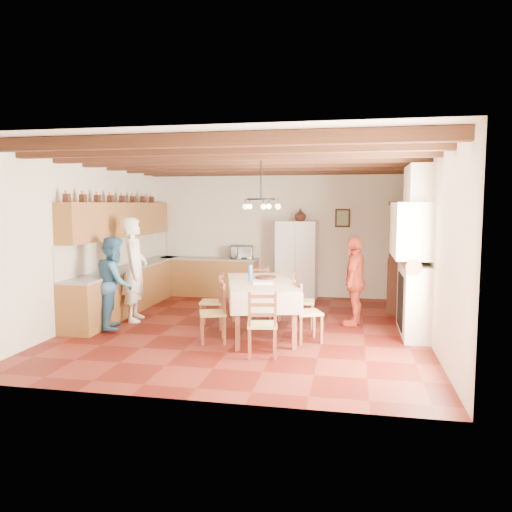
{
  "coord_description": "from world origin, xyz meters",
  "views": [
    {
      "loc": [
        1.78,
        -8.36,
        2.18
      ],
      "look_at": [
        0.1,
        0.3,
        1.25
      ],
      "focal_mm": 35.0,
      "sensor_mm": 36.0,
      "label": 1
    }
  ],
  "objects_px": {
    "refrigerator": "(297,260)",
    "chair_right_far": "(303,300)",
    "dining_table": "(261,286)",
    "chair_end_far": "(260,293)",
    "chair_right_near": "(308,311)",
    "chair_left_far": "(212,301)",
    "microwave": "(242,252)",
    "chair_left_near": "(213,312)",
    "person_man": "(134,269)",
    "hutch": "(400,256)",
    "chair_end_near": "(262,323)",
    "person_woman_red": "(355,281)",
    "person_woman_blue": "(115,283)"
  },
  "relations": [
    {
      "from": "refrigerator",
      "to": "chair_right_far",
      "type": "bearing_deg",
      "value": -79.17
    },
    {
      "from": "dining_table",
      "to": "chair_end_far",
      "type": "distance_m",
      "value": 1.27
    },
    {
      "from": "chair_right_near",
      "to": "dining_table",
      "type": "bearing_deg",
      "value": 48.49
    },
    {
      "from": "refrigerator",
      "to": "chair_left_far",
      "type": "height_order",
      "value": "refrigerator"
    },
    {
      "from": "microwave",
      "to": "chair_end_far",
      "type": "bearing_deg",
      "value": -85.13
    },
    {
      "from": "chair_right_near",
      "to": "chair_left_near",
      "type": "bearing_deg",
      "value": 79.69
    },
    {
      "from": "person_man",
      "to": "hutch",
      "type": "bearing_deg",
      "value": -82.92
    },
    {
      "from": "chair_left_near",
      "to": "chair_end_far",
      "type": "relative_size",
      "value": 1.0
    },
    {
      "from": "hutch",
      "to": "chair_end_near",
      "type": "xyz_separation_m",
      "value": [
        -2.21,
        -3.69,
        -0.63
      ]
    },
    {
      "from": "refrigerator",
      "to": "microwave",
      "type": "distance_m",
      "value": 1.31
    },
    {
      "from": "chair_end_near",
      "to": "person_man",
      "type": "height_order",
      "value": "person_man"
    },
    {
      "from": "hutch",
      "to": "person_man",
      "type": "distance_m",
      "value": 5.32
    },
    {
      "from": "person_woman_red",
      "to": "chair_right_far",
      "type": "bearing_deg",
      "value": -56.6
    },
    {
      "from": "chair_end_near",
      "to": "person_man",
      "type": "relative_size",
      "value": 0.5
    },
    {
      "from": "person_woman_red",
      "to": "chair_left_near",
      "type": "bearing_deg",
      "value": -42.41
    },
    {
      "from": "refrigerator",
      "to": "chair_right_near",
      "type": "distance_m",
      "value": 3.57
    },
    {
      "from": "chair_left_far",
      "to": "person_woman_red",
      "type": "height_order",
      "value": "person_woman_red"
    },
    {
      "from": "chair_end_near",
      "to": "person_woman_red",
      "type": "height_order",
      "value": "person_woman_red"
    },
    {
      "from": "hutch",
      "to": "chair_end_near",
      "type": "distance_m",
      "value": 4.35
    },
    {
      "from": "chair_right_near",
      "to": "chair_end_far",
      "type": "distance_m",
      "value": 1.8
    },
    {
      "from": "chair_left_near",
      "to": "person_woman_blue",
      "type": "bearing_deg",
      "value": -124.98
    },
    {
      "from": "refrigerator",
      "to": "chair_end_far",
      "type": "height_order",
      "value": "refrigerator"
    },
    {
      "from": "chair_left_far",
      "to": "dining_table",
      "type": "bearing_deg",
      "value": 66.48
    },
    {
      "from": "refrigerator",
      "to": "chair_left_far",
      "type": "bearing_deg",
      "value": -109.15
    },
    {
      "from": "chair_left_far",
      "to": "chair_right_near",
      "type": "distance_m",
      "value": 1.8
    },
    {
      "from": "hutch",
      "to": "chair_end_far",
      "type": "distance_m",
      "value": 3.05
    },
    {
      "from": "chair_right_far",
      "to": "person_woman_red",
      "type": "relative_size",
      "value": 0.6
    },
    {
      "from": "refrigerator",
      "to": "chair_right_far",
      "type": "distance_m",
      "value": 2.68
    },
    {
      "from": "person_woman_blue",
      "to": "person_woman_red",
      "type": "height_order",
      "value": "person_woman_blue"
    },
    {
      "from": "chair_right_near",
      "to": "microwave",
      "type": "bearing_deg",
      "value": 4.47
    },
    {
      "from": "dining_table",
      "to": "microwave",
      "type": "xyz_separation_m",
      "value": [
        -1.06,
        3.27,
        0.24
      ]
    },
    {
      "from": "chair_left_far",
      "to": "microwave",
      "type": "bearing_deg",
      "value": 175.43
    },
    {
      "from": "dining_table",
      "to": "chair_left_far",
      "type": "xyz_separation_m",
      "value": [
        -0.92,
        0.27,
        -0.33
      ]
    },
    {
      "from": "chair_end_near",
      "to": "person_woman_blue",
      "type": "xyz_separation_m",
      "value": [
        -2.82,
        1.12,
        0.33
      ]
    },
    {
      "from": "chair_end_far",
      "to": "chair_right_far",
      "type": "bearing_deg",
      "value": -49.99
    },
    {
      "from": "chair_left_near",
      "to": "chair_end_near",
      "type": "distance_m",
      "value": 1.07
    },
    {
      "from": "dining_table",
      "to": "chair_right_far",
      "type": "bearing_deg",
      "value": 43.75
    },
    {
      "from": "person_man",
      "to": "person_woman_red",
      "type": "bearing_deg",
      "value": -98.67
    },
    {
      "from": "chair_end_far",
      "to": "person_woman_blue",
      "type": "xyz_separation_m",
      "value": [
        -2.34,
        -1.27,
        0.33
      ]
    },
    {
      "from": "refrigerator",
      "to": "person_man",
      "type": "bearing_deg",
      "value": -133.07
    },
    {
      "from": "refrigerator",
      "to": "hutch",
      "type": "bearing_deg",
      "value": -15.95
    },
    {
      "from": "refrigerator",
      "to": "chair_right_near",
      "type": "bearing_deg",
      "value": -78.69
    },
    {
      "from": "chair_left_near",
      "to": "microwave",
      "type": "xyz_separation_m",
      "value": [
        -0.4,
        3.87,
        0.57
      ]
    },
    {
      "from": "chair_right_far",
      "to": "chair_end_far",
      "type": "distance_m",
      "value": 1.06
    },
    {
      "from": "chair_end_near",
      "to": "chair_left_far",
      "type": "bearing_deg",
      "value": -62.15
    },
    {
      "from": "chair_right_near",
      "to": "person_woman_red",
      "type": "height_order",
      "value": "person_woman_red"
    },
    {
      "from": "dining_table",
      "to": "person_woman_red",
      "type": "relative_size",
      "value": 1.41
    },
    {
      "from": "chair_left_far",
      "to": "microwave",
      "type": "xyz_separation_m",
      "value": [
        -0.14,
        3.0,
        0.57
      ]
    },
    {
      "from": "dining_table",
      "to": "person_woman_blue",
      "type": "distance_m",
      "value": 2.58
    },
    {
      "from": "hutch",
      "to": "chair_left_near",
      "type": "bearing_deg",
      "value": -130.99
    }
  ]
}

